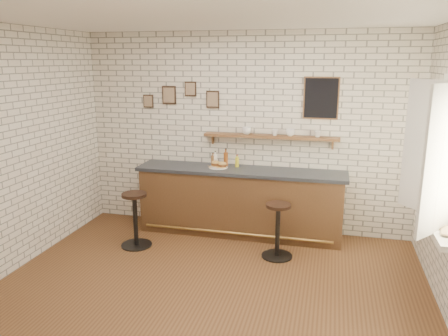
# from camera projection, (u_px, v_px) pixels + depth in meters

# --- Properties ---
(ground) EXTENTS (5.00, 5.00, 0.00)m
(ground) POSITION_uv_depth(u_px,v_px,m) (210.00, 287.00, 5.09)
(ground) COLOR brown
(ground) RESTS_ON ground
(bar_counter) EXTENTS (3.10, 0.65, 1.01)m
(bar_counter) POSITION_uv_depth(u_px,v_px,m) (240.00, 201.00, 6.57)
(bar_counter) COLOR #54381F
(bar_counter) RESTS_ON ground
(sandwich_plate) EXTENTS (0.28, 0.28, 0.01)m
(sandwich_plate) POSITION_uv_depth(u_px,v_px,m) (218.00, 167.00, 6.53)
(sandwich_plate) COLOR white
(sandwich_plate) RESTS_ON bar_counter
(ciabatta_sandwich) EXTENTS (0.25, 0.17, 0.08)m
(ciabatta_sandwich) POSITION_uv_depth(u_px,v_px,m) (219.00, 164.00, 6.52)
(ciabatta_sandwich) COLOR #DDAE5A
(ciabatta_sandwich) RESTS_ON sandwich_plate
(potato_chips) EXTENTS (0.27, 0.18, 0.00)m
(potato_chips) POSITION_uv_depth(u_px,v_px,m) (217.00, 167.00, 6.53)
(potato_chips) COLOR #E3B150
(potato_chips) RESTS_ON sandwich_plate
(bitters_bottle_brown) EXTENTS (0.06, 0.06, 0.20)m
(bitters_bottle_brown) POSITION_uv_depth(u_px,v_px,m) (213.00, 160.00, 6.65)
(bitters_bottle_brown) COLOR brown
(bitters_bottle_brown) RESTS_ON bar_counter
(bitters_bottle_white) EXTENTS (0.06, 0.06, 0.22)m
(bitters_bottle_white) POSITION_uv_depth(u_px,v_px,m) (215.00, 160.00, 6.64)
(bitters_bottle_white) COLOR white
(bitters_bottle_white) RESTS_ON bar_counter
(bitters_bottle_amber) EXTENTS (0.07, 0.07, 0.27)m
(bitters_bottle_amber) POSITION_uv_depth(u_px,v_px,m) (226.00, 159.00, 6.60)
(bitters_bottle_amber) COLOR brown
(bitters_bottle_amber) RESTS_ON bar_counter
(condiment_bottle_yellow) EXTENTS (0.06, 0.06, 0.19)m
(condiment_bottle_yellow) POSITION_uv_depth(u_px,v_px,m) (237.00, 162.00, 6.57)
(condiment_bottle_yellow) COLOR yellow
(condiment_bottle_yellow) RESTS_ON bar_counter
(bar_stool_left) EXTENTS (0.43, 0.43, 0.78)m
(bar_stool_left) POSITION_uv_depth(u_px,v_px,m) (135.00, 218.00, 6.14)
(bar_stool_left) COLOR black
(bar_stool_left) RESTS_ON ground
(bar_stool_right) EXTENTS (0.41, 0.41, 0.75)m
(bar_stool_right) POSITION_uv_depth(u_px,v_px,m) (278.00, 229.00, 5.79)
(bar_stool_right) COLOR black
(bar_stool_right) RESTS_ON ground
(wall_shelf) EXTENTS (2.00, 0.18, 0.18)m
(wall_shelf) POSITION_uv_depth(u_px,v_px,m) (270.00, 137.00, 6.43)
(wall_shelf) COLOR brown
(wall_shelf) RESTS_ON ground
(shelf_cup_a) EXTENTS (0.17, 0.17, 0.11)m
(shelf_cup_a) POSITION_uv_depth(u_px,v_px,m) (247.00, 131.00, 6.49)
(shelf_cup_a) COLOR white
(shelf_cup_a) RESTS_ON wall_shelf
(shelf_cup_b) EXTENTS (0.14, 0.14, 0.09)m
(shelf_cup_b) POSITION_uv_depth(u_px,v_px,m) (275.00, 132.00, 6.40)
(shelf_cup_b) COLOR white
(shelf_cup_b) RESTS_ON wall_shelf
(shelf_cup_c) EXTENTS (0.13, 0.13, 0.10)m
(shelf_cup_c) POSITION_uv_depth(u_px,v_px,m) (290.00, 133.00, 6.34)
(shelf_cup_c) COLOR white
(shelf_cup_c) RESTS_ON wall_shelf
(shelf_cup_d) EXTENTS (0.13, 0.13, 0.09)m
(shelf_cup_d) POSITION_uv_depth(u_px,v_px,m) (318.00, 134.00, 6.25)
(shelf_cup_d) COLOR white
(shelf_cup_d) RESTS_ON wall_shelf
(back_wall_decor) EXTENTS (2.96, 0.02, 0.56)m
(back_wall_decor) POSITION_uv_depth(u_px,v_px,m) (260.00, 97.00, 6.41)
(back_wall_decor) COLOR black
(back_wall_decor) RESTS_ON ground
(window_sill) EXTENTS (0.20, 1.35, 0.06)m
(window_sill) POSITION_uv_depth(u_px,v_px,m) (436.00, 224.00, 4.59)
(window_sill) COLOR white
(window_sill) RESTS_ON ground
(casement_window) EXTENTS (0.40, 1.30, 1.56)m
(casement_window) POSITION_uv_depth(u_px,v_px,m) (440.00, 154.00, 4.42)
(casement_window) COLOR white
(casement_window) RESTS_ON ground
(book_lower) EXTENTS (0.21, 0.24, 0.02)m
(book_lower) POSITION_uv_depth(u_px,v_px,m) (441.00, 230.00, 4.31)
(book_lower) COLOR tan
(book_lower) RESTS_ON window_sill
(book_upper) EXTENTS (0.25, 0.29, 0.02)m
(book_upper) POSITION_uv_depth(u_px,v_px,m) (442.00, 230.00, 4.28)
(book_upper) COLOR tan
(book_upper) RESTS_ON book_lower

